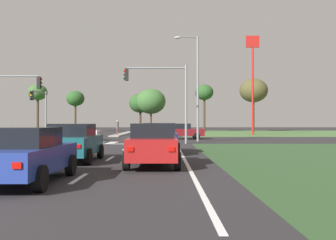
{
  "coord_description": "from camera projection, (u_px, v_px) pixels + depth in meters",
  "views": [
    {
      "loc": [
        6.02,
        -5.24,
        1.62
      ],
      "look_at": [
        6.27,
        36.48,
        1.95
      ],
      "focal_mm": 39.36,
      "sensor_mm": 36.0,
      "label": 1
    }
  ],
  "objects": [
    {
      "name": "crosswalk_bar_fourth",
      "position": [
        56.0,
        143.0,
        29.97
      ],
      "size": [
        0.7,
        2.8,
        0.01
      ],
      "primitive_type": "cube",
      "color": "silver",
      "rests_on": "ground"
    },
    {
      "name": "crosswalk_bar_near",
      "position": [
        13.0,
        143.0,
        29.95
      ],
      "size": [
        0.7,
        2.8,
        0.01
      ],
      "primitive_type": "cube",
      "color": "silver",
      "rests_on": "ground"
    },
    {
      "name": "ground_plane",
      "position": [
        103.0,
        140.0,
        35.19
      ],
      "size": [
        200.0,
        200.0,
        0.0
      ],
      "primitive_type": "plane",
      "color": "#282628"
    },
    {
      "name": "median_island_near",
      "position": [
        29.0,
        158.0,
        16.19
      ],
      "size": [
        1.2,
        22.0,
        0.14
      ],
      "primitive_type": "cube",
      "color": "gray",
      "rests_on": "ground"
    },
    {
      "name": "car_maroon_second",
      "position": [
        181.0,
        131.0,
        36.82
      ],
      "size": [
        4.47,
        2.07,
        1.55
      ],
      "rotation": [
        0.0,
        0.0,
        -1.57
      ],
      "color": "maroon",
      "rests_on": "ground"
    },
    {
      "name": "median_island_far",
      "position": [
        129.0,
        132.0,
        60.19
      ],
      "size": [
        1.2,
        36.0,
        0.14
      ],
      "primitive_type": "cube",
      "color": "gray",
      "rests_on": "ground"
    },
    {
      "name": "car_navy_sixth",
      "position": [
        160.0,
        138.0,
        19.55
      ],
      "size": [
        2.06,
        4.25,
        1.61
      ],
      "color": "#161E47",
      "rests_on": "ground"
    },
    {
      "name": "treeline_second",
      "position": [
        75.0,
        99.0,
        70.28
      ],
      "size": [
        3.42,
        3.42,
        7.74
      ],
      "color": "#423323",
      "rests_on": "ground"
    },
    {
      "name": "crosswalk_bar_eighth",
      "position": [
        112.0,
        143.0,
        30.0
      ],
      "size": [
        0.7,
        2.8,
        0.01
      ],
      "primitive_type": "cube",
      "color": "silver",
      "rests_on": "ground"
    },
    {
      "name": "stop_bar_near",
      "position": [
        137.0,
        144.0,
        28.21
      ],
      "size": [
        6.4,
        0.5,
        0.01
      ],
      "primitive_type": "cube",
      "color": "silver",
      "rests_on": "ground"
    },
    {
      "name": "treeline_near",
      "position": [
        38.0,
        93.0,
        70.87
      ],
      "size": [
        3.63,
        3.63,
        9.07
      ],
      "color": "#423323",
      "rests_on": "ground"
    },
    {
      "name": "traffic_signal_near_left",
      "position": [
        10.0,
        95.0,
        28.58
      ],
      "size": [
        4.1,
        0.32,
        5.51
      ],
      "color": "gray",
      "rests_on": "ground"
    },
    {
      "name": "street_lamp_second",
      "position": [
        196.0,
        83.0,
        32.27
      ],
      "size": [
        2.18,
        0.62,
        9.23
      ],
      "color": "gray",
      "rests_on": "ground"
    },
    {
      "name": "car_white_fourth",
      "position": [
        75.0,
        132.0,
        33.27
      ],
      "size": [
        4.46,
        2.02,
        1.49
      ],
      "rotation": [
        0.0,
        0.0,
        1.57
      ],
      "color": "silver",
      "rests_on": "ground"
    },
    {
      "name": "grass_verge_far_right",
      "position": [
        285.0,
        133.0,
        59.84
      ],
      "size": [
        35.0,
        35.0,
        0.01
      ],
      "primitive_type": "cube",
      "color": "#476B38",
      "rests_on": "ground"
    },
    {
      "name": "crosswalk_bar_second",
      "position": [
        28.0,
        143.0,
        29.96
      ],
      "size": [
        0.7,
        2.8,
        0.01
      ],
      "primitive_type": "cube",
      "color": "silver",
      "rests_on": "ground"
    },
    {
      "name": "car_blue_third",
      "position": [
        23.0,
        154.0,
        9.9
      ],
      "size": [
        2.06,
        4.36,
        1.5
      ],
      "color": "navy",
      "rests_on": "ground"
    },
    {
      "name": "fastfood_pole_sign",
      "position": [
        253.0,
        64.0,
        50.56
      ],
      "size": [
        1.8,
        0.4,
        13.61
      ],
      "color": "red",
      "rests_on": "ground"
    },
    {
      "name": "car_red_fifth",
      "position": [
        153.0,
        144.0,
        13.76
      ],
      "size": [
        1.95,
        4.17,
        1.6
      ],
      "color": "#A31919",
      "rests_on": "ground"
    },
    {
      "name": "treeline_third",
      "position": [
        140.0,
        103.0,
        70.19
      ],
      "size": [
        4.29,
        4.29,
        7.2
      ],
      "color": "#423323",
      "rests_on": "ground"
    },
    {
      "name": "lane_dash_near",
      "position": [
        79.0,
        178.0,
        10.67
      ],
      "size": [
        0.14,
        2.0,
        0.01
      ],
      "primitive_type": "cube",
      "color": "silver",
      "rests_on": "ground"
    },
    {
      "name": "lane_dash_second",
      "position": [
        110.0,
        158.0,
        16.67
      ],
      "size": [
        0.14,
        2.0,
        0.01
      ],
      "primitive_type": "cube",
      "color": "silver",
      "rests_on": "ground"
    },
    {
      "name": "crosswalk_bar_seventh",
      "position": [
        98.0,
        143.0,
        29.99
      ],
      "size": [
        0.7,
        2.8,
        0.01
      ],
      "primitive_type": "cube",
      "color": "silver",
      "rests_on": "ground"
    },
    {
      "name": "treeline_sixth",
      "position": [
        254.0,
        91.0,
        68.41
      ],
      "size": [
        5.2,
        5.2,
        9.88
      ],
      "color": "#423323",
      "rests_on": "ground"
    },
    {
      "name": "edge_line_right",
      "position": [
        183.0,
        157.0,
        17.23
      ],
      "size": [
        0.14,
        24.0,
        0.01
      ],
      "primitive_type": "cube",
      "color": "silver",
      "rests_on": "ground"
    },
    {
      "name": "pedestrian_at_median",
      "position": [
        117.0,
        126.0,
        45.49
      ],
      "size": [
        0.34,
        0.34,
        1.82
      ],
      "rotation": [
        0.0,
        0.0,
        4.93
      ],
      "color": "maroon",
      "rests_on": "median_island_far"
    },
    {
      "name": "lane_dash_third",
      "position": [
        125.0,
        149.0,
        22.67
      ],
      "size": [
        0.14,
        2.0,
        0.01
      ],
      "primitive_type": "cube",
      "color": "silver",
      "rests_on": "ground"
    },
    {
      "name": "crosswalk_bar_third",
      "position": [
        42.0,
        143.0,
        29.96
      ],
      "size": [
        0.7,
        2.8,
        0.01
      ],
      "primitive_type": "cube",
      "color": "silver",
      "rests_on": "ground"
    },
    {
      "name": "crosswalk_bar_sixth",
      "position": [
        84.0,
        143.0,
        29.98
      ],
      "size": [
        0.7,
        2.8,
        0.01
      ],
      "primitive_type": "cube",
      "color": "silver",
      "rests_on": "ground"
    },
    {
      "name": "traffic_signal_far_left",
      "position": [
        41.0,
        105.0,
        39.95
      ],
      "size": [
        0.32,
        4.82,
        5.17
      ],
      "color": "gray",
      "rests_on": "ground"
    },
    {
      "name": "car_teal_seventh",
      "position": [
        73.0,
        142.0,
        15.37
      ],
      "size": [
        1.99,
        4.16,
        1.58
      ],
      "color": "#19565B",
      "rests_on": "ground"
    },
    {
      "name": "treeline_fifth",
      "position": [
        204.0,
        93.0,
        68.56
      ],
      "size": [
        3.42,
        3.42,
        8.78
      ],
      "color": "#423323",
      "rests_on": "ground"
    },
    {
      "name": "crosswalk_bar_fifth",
      "position": [
        70.0,
        143.0,
        29.98
      ],
      "size": [
        0.7,
        2.8,
        0.01
      ],
      "primitive_type": "cube",
      "color": "silver",
      "rests_on": "ground"
    },
    {
      "name": "treeline_fourth",
      "position": [
        151.0,
        101.0,
        69.22
      ],
      "size": [
        5.56,
        5.56,
        8.03
      ],
      "color": "#423323",
      "rests_on": "ground"
    },
    {
      "name": "traffic_signal_near_right",
      "position": [
        164.0,
        89.0,
        28.66
      ],
      "size": [
        4.98,
        0.32,
        6.16
      ],
      "color": "gray",
      "rests_on": "ground"
    }
  ]
}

